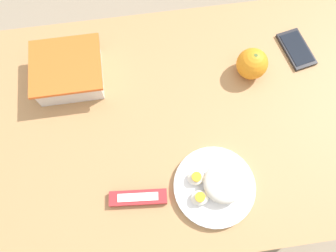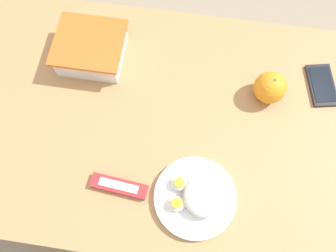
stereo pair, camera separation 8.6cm
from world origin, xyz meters
name	(u,v)px [view 1 (the left image)]	position (x,y,z in m)	size (l,w,h in m)	color
ground_plane	(167,174)	(0.00, 0.00, 0.00)	(10.00, 10.00, 0.00)	gray
table	(166,132)	(0.00, 0.00, 0.60)	(1.29, 0.73, 0.70)	#AD7F51
food_container	(69,72)	(-0.25, 0.17, 0.73)	(0.19, 0.18, 0.08)	white
orange_fruit	(252,64)	(0.26, 0.12, 0.75)	(0.09, 0.09, 0.09)	orange
rice_plate	(217,185)	(0.10, -0.20, 0.72)	(0.21, 0.21, 0.06)	white
candy_bar	(138,198)	(-0.10, -0.20, 0.71)	(0.15, 0.05, 0.02)	#B7282D
cell_phone	(296,49)	(0.42, 0.17, 0.71)	(0.09, 0.14, 0.01)	#232328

